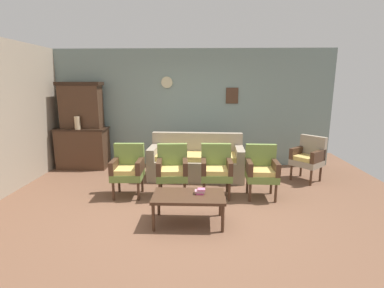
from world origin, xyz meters
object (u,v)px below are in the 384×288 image
vase_on_cabinet (77,123)px  armchair_near_cabinet (172,168)px  armchair_by_doorway (216,168)px  floral_couch (196,162)px  armchair_near_couch_end (128,168)px  armchair_row_middle (261,169)px  wingback_chair_by_fireplace (308,156)px  coffee_table (189,198)px  book_stack_on_table (200,191)px  side_cabinet (83,148)px

vase_on_cabinet → armchair_near_cabinet: 2.73m
armchair_by_doorway → floral_couch: bearing=110.3°
armchair_near_couch_end → vase_on_cabinet: bearing=135.4°
vase_on_cabinet → armchair_row_middle: 4.08m
vase_on_cabinet → armchair_row_middle: (3.77, -1.45, -0.58)m
wingback_chair_by_fireplace → armchair_near_couch_end: bearing=-165.5°
armchair_row_middle → coffee_table: (-1.20, -0.99, -0.12)m
wingback_chair_by_fireplace → armchair_near_cabinet: bearing=-161.4°
vase_on_cabinet → armchair_by_doorway: size_ratio=0.32×
floral_couch → wingback_chair_by_fireplace: bearing=-3.2°
floral_couch → armchair_by_doorway: size_ratio=2.17×
floral_couch → armchair_near_couch_end: size_ratio=2.17×
coffee_table → book_stack_on_table: 0.19m
side_cabinet → book_stack_on_table: bearing=-43.4°
armchair_by_doorway → wingback_chair_by_fireplace: same height
vase_on_cabinet → coffee_table: vase_on_cabinet is taller
side_cabinet → coffee_table: size_ratio=1.16×
armchair_near_cabinet → book_stack_on_table: bearing=-62.8°
side_cabinet → coffee_table: side_cabinet is taller
armchair_row_middle → armchair_by_doorway: bearing=177.7°
armchair_near_cabinet → coffee_table: size_ratio=0.90×
side_cabinet → armchair_row_middle: bearing=-23.4°
armchair_near_couch_end → coffee_table: bearing=-42.2°
vase_on_cabinet → book_stack_on_table: 3.68m
wingback_chair_by_fireplace → book_stack_on_table: size_ratio=6.26×
book_stack_on_table → armchair_near_couch_end: bearing=142.9°
armchair_near_cabinet → armchair_by_doorway: (0.76, 0.04, 0.00)m
armchair_row_middle → armchair_near_cabinet: bearing=-179.8°
floral_couch → book_stack_on_table: (0.09, -1.96, 0.13)m
armchair_near_couch_end → book_stack_on_table: 1.58m
vase_on_cabinet → armchair_by_doorway: bearing=-25.3°
vase_on_cabinet → coffee_table: size_ratio=0.29×
side_cabinet → armchair_by_doorway: bearing=-28.1°
side_cabinet → armchair_by_doorway: 3.39m
vase_on_cabinet → floral_couch: (2.64, -0.44, -0.75)m
book_stack_on_table → armchair_by_doorway: bearing=74.5°
floral_couch → book_stack_on_table: bearing=-87.4°
wingback_chair_by_fireplace → coffee_table: 2.98m
armchair_near_cabinet → armchair_row_middle: same height
floral_couch → side_cabinet: bearing=166.8°
vase_on_cabinet → armchair_row_middle: size_ratio=0.32×
armchair_near_couch_end → armchair_by_doorway: bearing=1.2°
armchair_by_doorway → coffee_table: 1.12m
vase_on_cabinet → floral_couch: vase_on_cabinet is taller
floral_couch → armchair_by_doorway: 1.06m
armchair_by_doorway → wingback_chair_by_fireplace: bearing=24.4°
coffee_table → vase_on_cabinet: bearing=136.4°
armchair_near_cabinet → armchair_by_doorway: size_ratio=1.00×
floral_couch → armchair_by_doorway: (0.36, -0.98, 0.17)m
floral_couch → armchair_row_middle: 1.53m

